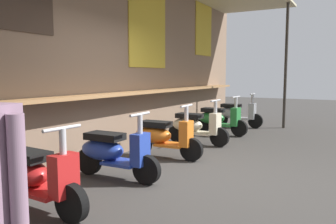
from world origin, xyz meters
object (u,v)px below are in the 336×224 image
(scooter_red, at_px, (34,176))
(scooter_cream, at_px, (194,126))
(scooter_blue, at_px, (112,152))
(scooter_orange, at_px, (161,136))
(scooter_green, at_px, (217,119))
(scooter_silver, at_px, (235,113))

(scooter_red, xyz_separation_m, scooter_cream, (4.14, 0.00, 0.00))
(scooter_blue, bearing_deg, scooter_orange, 88.74)
(scooter_red, relative_size, scooter_blue, 1.00)
(scooter_red, relative_size, scooter_green, 1.00)
(scooter_orange, bearing_deg, scooter_silver, 87.17)
(scooter_silver, bearing_deg, scooter_blue, -92.18)
(scooter_cream, height_order, scooter_silver, same)
(scooter_red, height_order, scooter_silver, same)
(scooter_green, xyz_separation_m, scooter_silver, (1.41, 0.00, 0.00))
(scooter_orange, xyz_separation_m, scooter_silver, (4.17, 0.00, 0.00))
(scooter_cream, bearing_deg, scooter_red, -88.35)
(scooter_silver, bearing_deg, scooter_red, -92.18)
(scooter_blue, height_order, scooter_green, same)
(scooter_blue, distance_m, scooter_green, 4.16)
(scooter_green, height_order, scooter_silver, same)
(scooter_red, height_order, scooter_orange, same)
(scooter_orange, height_order, scooter_silver, same)
(scooter_cream, distance_m, scooter_silver, 2.78)
(scooter_silver, bearing_deg, scooter_cream, -92.18)
(scooter_red, xyz_separation_m, scooter_blue, (1.34, 0.00, 0.00))
(scooter_orange, distance_m, scooter_cream, 1.39)
(scooter_cream, bearing_deg, scooter_orange, -88.34)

